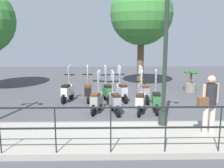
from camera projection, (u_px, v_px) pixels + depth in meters
ground_plane at (125, 107)px, 9.82m from camera, size 28.00×28.00×0.00m
promenade_walkway at (133, 137)px, 6.71m from camera, size 2.20×20.00×0.15m
fence_railing at (138, 121)px, 5.53m from camera, size 0.04×16.03×1.07m
lamp_post_near at (165, 59)px, 7.09m from camera, size 0.26×0.90×4.43m
pedestrian_with_bag at (210, 100)px, 6.58m from camera, size 0.42×0.63×1.59m
tree_distant at (141, 14)px, 13.25m from camera, size 3.33×3.33×5.61m
potted_palm at (190, 83)px, 12.54m from camera, size 1.06×0.66×1.05m
scooter_near_0 at (156, 99)px, 9.12m from camera, size 1.23×0.44×1.54m
scooter_near_1 at (140, 101)px, 8.94m from camera, size 1.21×0.51×1.54m
scooter_near_2 at (115, 101)px, 8.93m from camera, size 1.22×0.50×1.54m
scooter_near_3 at (97, 100)px, 9.04m from camera, size 1.21×0.52×1.54m
scooter_far_0 at (143, 91)px, 10.54m from camera, size 1.21×0.52×1.54m
scooter_far_1 at (122, 90)px, 10.67m from camera, size 1.20×0.55×1.54m
scooter_far_2 at (107, 91)px, 10.56m from camera, size 1.22×0.51×1.54m
scooter_far_3 at (88, 90)px, 10.66m from camera, size 1.23×0.44×1.54m
scooter_far_4 at (67, 91)px, 10.61m from camera, size 1.21×0.51×1.54m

